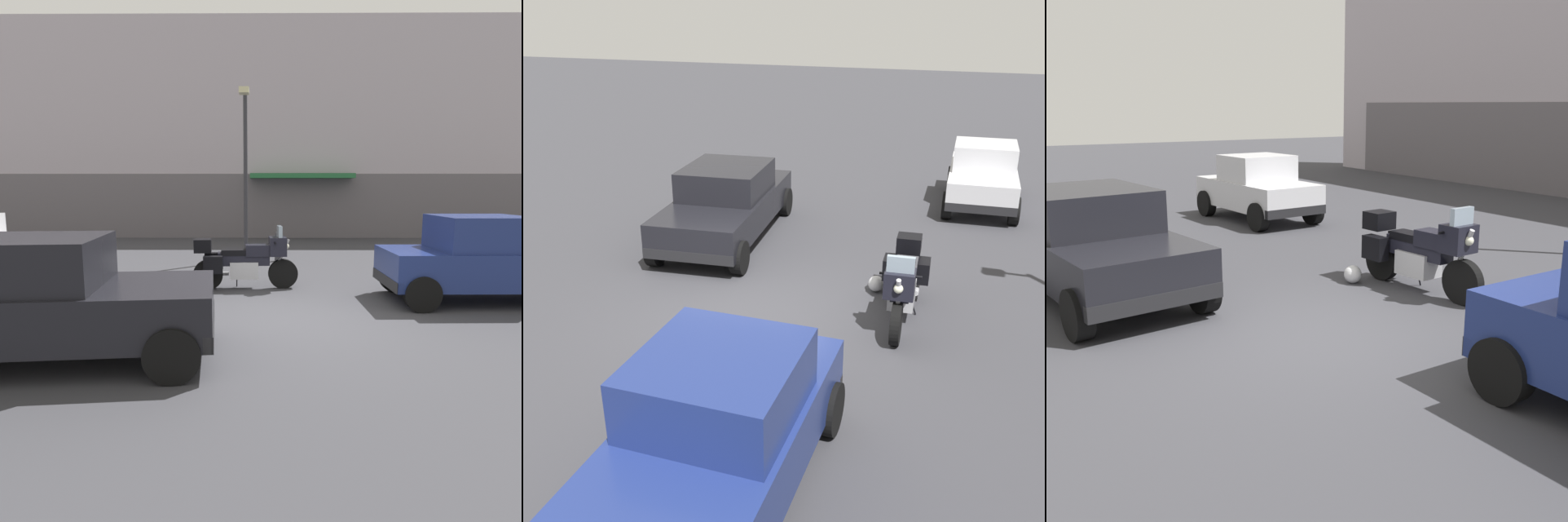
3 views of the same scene
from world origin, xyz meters
TOP-DOWN VIEW (x-y plane):
  - ground_plane at (0.00, 0.00)m, footprint 80.00×80.00m
  - motorcycle at (-0.73, 2.39)m, footprint 2.26×0.81m
  - helmet at (-1.58, 1.81)m, footprint 0.28×0.28m
  - car_hatchback_near at (3.88, 1.35)m, footprint 3.90×1.85m
  - car_sedan_far at (-3.20, -1.78)m, footprint 4.70×2.34m
  - car_compact_side at (-7.35, 3.18)m, footprint 3.54×1.88m

SIDE VIEW (x-z plane):
  - ground_plane at x=0.00m, z-range 0.00..0.00m
  - helmet at x=-1.58m, z-range 0.00..0.28m
  - motorcycle at x=-0.73m, z-range -0.06..1.30m
  - car_compact_side at x=-7.35m, z-range -0.01..1.55m
  - car_sedan_far at x=-3.20m, z-range 0.00..1.56m
  - car_hatchback_near at x=3.88m, z-range -0.01..1.63m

